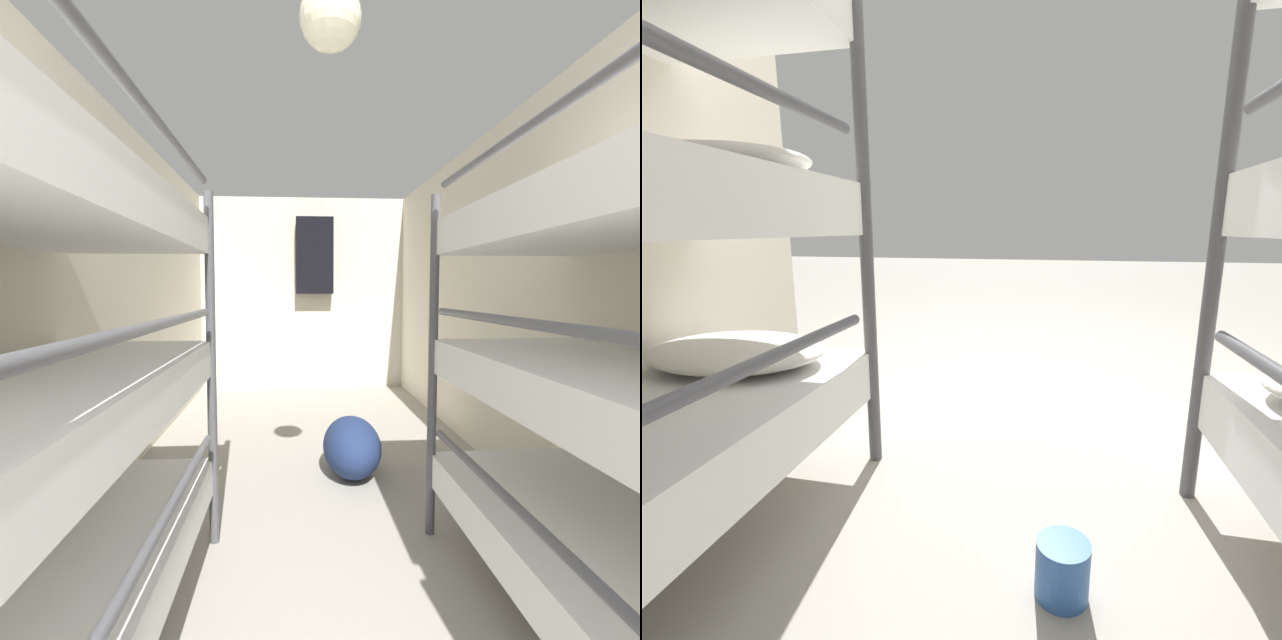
{
  "view_description": "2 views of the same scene",
  "coord_description": "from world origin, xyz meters",
  "views": [
    {
      "loc": [
        -0.16,
        0.3,
        1.2
      ],
      "look_at": [
        0.07,
        3.54,
        0.97
      ],
      "focal_mm": 24.0,
      "sensor_mm": 36.0,
      "label": 1
    },
    {
      "loc": [
        -0.08,
        1.9,
        0.82
      ],
      "look_at": [
        0.14,
        0.89,
        0.6
      ],
      "focal_mm": 24.0,
      "sensor_mm": 36.0,
      "label": 2
    }
  ],
  "objects": [
    {
      "name": "tin_can",
      "position": [
        -0.13,
        1.04,
        0.07
      ],
      "size": [
        0.12,
        0.12,
        0.14
      ],
      "color": "#2D569E",
      "rests_on": "ground_plane"
    },
    {
      "name": "ground_plane",
      "position": [
        0.0,
        0.0,
        0.0
      ],
      "size": [
        20.0,
        20.0,
        0.0
      ],
      "primitive_type": "plane",
      "color": "gray"
    }
  ]
}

